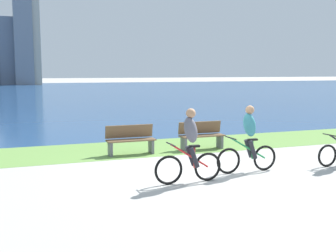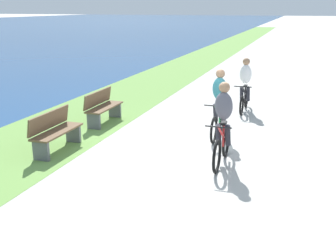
{
  "view_description": "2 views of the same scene",
  "coord_description": "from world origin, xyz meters",
  "px_view_note": "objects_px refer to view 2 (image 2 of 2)",
  "views": [
    {
      "loc": [
        -4.43,
        -9.63,
        2.54
      ],
      "look_at": [
        -0.64,
        0.47,
        1.15
      ],
      "focal_mm": 45.33,
      "sensor_mm": 36.0,
      "label": 1
    },
    {
      "loc": [
        -8.52,
        -2.34,
        3.13
      ],
      "look_at": [
        -1.03,
        0.12,
        0.83
      ],
      "focal_mm": 43.7,
      "sensor_mm": 36.0,
      "label": 2
    }
  ],
  "objects_px": {
    "cyclist_trailing": "(219,104)",
    "bench_far_along_path": "(103,107)",
    "cyclist_distant_rear": "(245,85)",
    "cyclist_lead": "(223,125)",
    "bench_near_path": "(55,131)"
  },
  "relations": [
    {
      "from": "cyclist_lead",
      "to": "cyclist_trailing",
      "type": "bearing_deg",
      "value": 13.59
    },
    {
      "from": "cyclist_lead",
      "to": "bench_near_path",
      "type": "relative_size",
      "value": 1.14
    },
    {
      "from": "cyclist_distant_rear",
      "to": "bench_near_path",
      "type": "xyz_separation_m",
      "value": [
        -5.0,
        3.52,
        -0.38
      ]
    },
    {
      "from": "cyclist_lead",
      "to": "cyclist_distant_rear",
      "type": "bearing_deg",
      "value": 2.43
    },
    {
      "from": "cyclist_lead",
      "to": "bench_far_along_path",
      "type": "relative_size",
      "value": 1.14
    },
    {
      "from": "cyclist_lead",
      "to": "bench_near_path",
      "type": "height_order",
      "value": "cyclist_lead"
    },
    {
      "from": "bench_near_path",
      "to": "cyclist_lead",
      "type": "bearing_deg",
      "value": -84.3
    },
    {
      "from": "cyclist_trailing",
      "to": "cyclist_distant_rear",
      "type": "relative_size",
      "value": 1.04
    },
    {
      "from": "cyclist_lead",
      "to": "cyclist_distant_rear",
      "type": "relative_size",
      "value": 1.04
    },
    {
      "from": "cyclist_trailing",
      "to": "bench_far_along_path",
      "type": "relative_size",
      "value": 1.14
    },
    {
      "from": "bench_far_along_path",
      "to": "cyclist_distant_rear",
      "type": "bearing_deg",
      "value": -54.1
    },
    {
      "from": "cyclist_trailing",
      "to": "bench_far_along_path",
      "type": "height_order",
      "value": "cyclist_trailing"
    },
    {
      "from": "cyclist_trailing",
      "to": "cyclist_distant_rear",
      "type": "xyz_separation_m",
      "value": [
        2.83,
        -0.24,
        -0.01
      ]
    },
    {
      "from": "cyclist_trailing",
      "to": "cyclist_distant_rear",
      "type": "distance_m",
      "value": 2.84
    },
    {
      "from": "bench_near_path",
      "to": "bench_far_along_path",
      "type": "height_order",
      "value": "same"
    }
  ]
}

